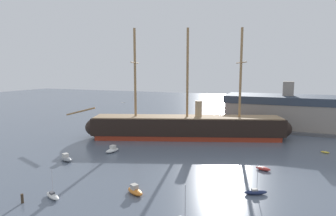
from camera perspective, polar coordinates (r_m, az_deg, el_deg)
name	(u,v)px	position (r m, az deg, el deg)	size (l,w,h in m)	color
tall_ship	(187,127)	(77.33, 3.84, -3.80)	(58.88, 25.08, 29.44)	maroon
sailboat_foreground_left	(53,196)	(46.42, -22.20, -16.00)	(3.58, 2.28, 4.49)	silver
motorboat_near_centre	(135,191)	(44.80, -6.65, -16.18)	(3.64, 2.86, 1.42)	orange
motorboat_mid_left	(66,158)	(62.75, -19.82, -9.50)	(3.90, 2.81, 1.51)	gray
sailboat_mid_right	(256,192)	(46.31, 17.20, -15.81)	(3.62, 2.41, 4.56)	#1E284C
motorboat_alongside_bow	(112,150)	(66.27, -11.14, -8.26)	(2.25, 3.94, 1.56)	silver
dinghy_alongside_stern	(263,169)	(56.84, 18.59, -11.47)	(2.91, 1.82, 0.64)	#B22D28
motorboat_far_left	(119,128)	(90.34, -9.85, -3.94)	(3.91, 3.48, 1.57)	gold
dinghy_far_right	(325,152)	(73.54, 29.05, -7.77)	(1.93, 1.28, 0.42)	gold
mooring_piling_nearest	(22,199)	(46.49, -27.27, -15.88)	(0.38, 0.38, 1.33)	#423323
dockside_warehouse_right	(308,113)	(97.46, 26.39, -0.99)	(53.74, 18.03, 15.00)	#565659
seagull_in_flight	(123,103)	(51.24, -8.95, 1.08)	(1.13, 0.52, 0.13)	silver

